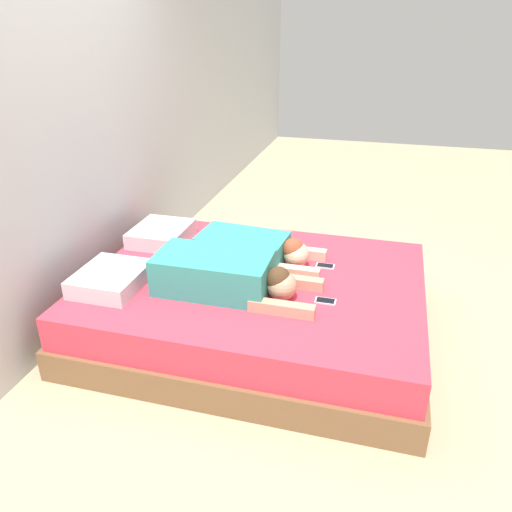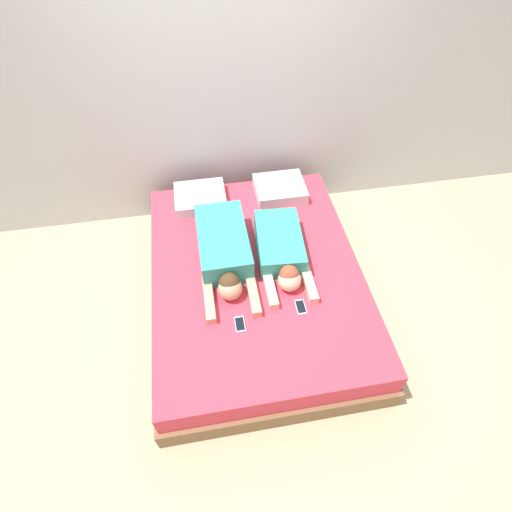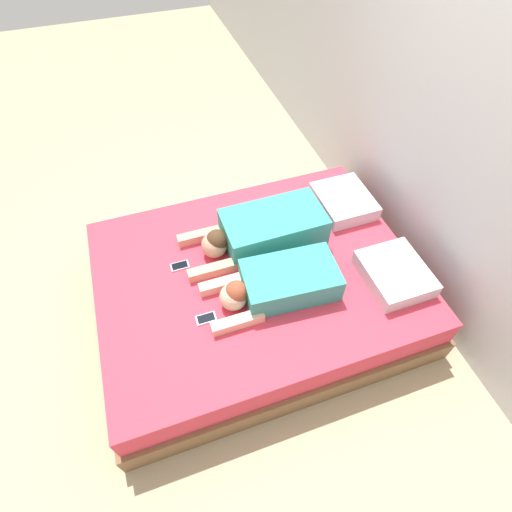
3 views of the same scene
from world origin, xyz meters
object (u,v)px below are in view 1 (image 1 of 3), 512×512
Objects in this scene: cell_phone_left at (325,301)px; cell_phone_right at (325,266)px; person_right at (255,249)px; bed at (256,304)px; person_left at (225,275)px; pillow_head_right at (161,234)px; pillow_head_left at (111,279)px.

cell_phone_left is 0.47m from cell_phone_right.
person_right is 0.50m from cell_phone_right.
person_left reaches higher than bed.
pillow_head_right is 3.62× the size of cell_phone_left.
person_left is 8.11× the size of cell_phone_left.
cell_phone_right is at bearing 8.30° from cell_phone_left.
person_left reaches higher than cell_phone_right.
bed is 0.42m from person_left.
pillow_head_left is 3.62× the size of cell_phone_right.
person_left is at bearing -130.24° from pillow_head_right.
cell_phone_right is (0.63, -1.26, -0.05)m from pillow_head_left.
pillow_head_right is 0.52× the size of person_right.
pillow_head_left is at bearing 180.00° from pillow_head_right.
person_right reaches higher than bed.
pillow_head_right is 1.27m from cell_phone_right.
pillow_head_left is at bearing 116.56° from cell_phone_right.
pillow_head_left is 0.45× the size of person_left.
cell_phone_left is (-0.57, -1.33, -0.05)m from pillow_head_right.
pillow_head_left is 0.73m from person_left.
person_right is at bearing 95.29° from cell_phone_right.
pillow_head_right is (0.74, 0.00, 0.00)m from pillow_head_left.
pillow_head_left is 1.34m from cell_phone_left.
person_right is (0.59, -0.78, 0.04)m from pillow_head_left.
pillow_head_right is at bearing 66.34° from bed.
pillow_head_right is at bearing 85.11° from cell_phone_right.
person_right reaches higher than pillow_head_right.
pillow_head_left is 1.41m from cell_phone_right.
pillow_head_left is at bearing 113.66° from bed.
bed is at bearing 67.64° from cell_phone_left.
cell_phone_right is (0.26, -0.42, 0.22)m from bed.
cell_phone_left is (0.03, -0.62, -0.11)m from person_left.
pillow_head_right is at bearing 49.76° from person_left.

